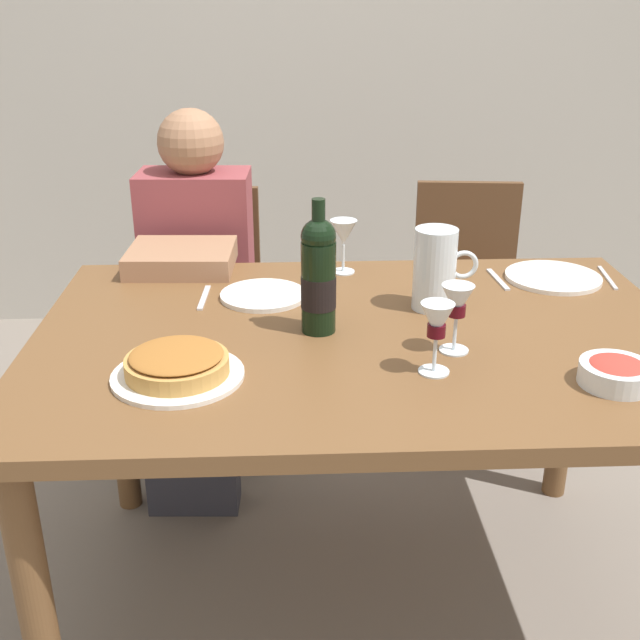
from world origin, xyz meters
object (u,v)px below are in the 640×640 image
dinner_plate_left_setting (553,277)px  chair_right (466,294)px  water_pitcher (435,274)px  chair_left (206,302)px  wine_glass_right_diner (344,234)px  wine_glass_centre (457,304)px  wine_glass_left_diner (437,324)px  salad_bowl (616,372)px  diner_left (194,295)px  baked_tart (177,365)px  dining_table (361,368)px  wine_bottle (319,276)px  dinner_plate_right_setting (263,295)px

dinner_plate_left_setting → chair_right: bearing=98.9°
water_pitcher → chair_left: bearing=131.2°
wine_glass_right_diner → wine_glass_centre: 0.55m
chair_right → dinner_plate_left_setting: bearing=104.4°
wine_glass_left_diner → chair_right: bearing=73.3°
salad_bowl → diner_left: size_ratio=0.13×
baked_tart → wine_glass_centre: (0.58, 0.10, 0.08)m
wine_glass_left_diner → dinner_plate_left_setting: (0.42, 0.53, -0.10)m
wine_glass_left_diner → wine_glass_centre: bearing=58.0°
wine_glass_centre → diner_left: 1.01m
salad_bowl → diner_left: 1.31m
wine_glass_left_diner → diner_left: bearing=124.9°
dinner_plate_left_setting → chair_left: (-0.99, 0.54, -0.27)m
dinner_plate_left_setting → dining_table: bearing=-149.4°
baked_tart → dinner_plate_left_setting: size_ratio=1.05×
wine_bottle → diner_left: bearing=120.2°
water_pitcher → wine_glass_right_diner: water_pitcher is taller
dining_table → baked_tart: size_ratio=5.60×
dining_table → baked_tart: baked_tart is taller
chair_right → wine_glass_centre: bearing=80.5°
wine_bottle → wine_glass_centre: (0.29, -0.12, -0.02)m
wine_bottle → wine_glass_right_diner: (0.09, 0.39, -0.02)m
wine_glass_right_diner → chair_left: (-0.43, 0.46, -0.37)m
wine_bottle → dinner_plate_left_setting: 0.73m
wine_glass_centre → dinner_plate_right_setting: (-0.42, 0.34, -0.10)m
wine_bottle → wine_glass_centre: wine_bottle is taller
wine_glass_left_diner → chair_left: size_ratio=0.17×
salad_bowl → wine_glass_right_diner: 0.84m
dining_table → salad_bowl: salad_bowl is taller
dining_table → wine_glass_centre: 0.30m
wine_glass_left_diner → chair_left: (-0.57, 1.07, -0.37)m
dining_table → baked_tart: bearing=-152.1°
wine_glass_centre → diner_left: size_ratio=0.13×
dinner_plate_right_setting → chair_left: (-0.22, 0.64, -0.27)m
wine_glass_centre → chair_right: size_ratio=0.17×
dining_table → wine_bottle: 0.25m
salad_bowl → wine_glass_centre: 0.34m
baked_tart → chair_left: 1.11m
wine_bottle → chair_right: size_ratio=0.35×
dining_table → dinner_plate_left_setting: 0.64m
wine_bottle → wine_glass_left_diner: 0.32m
water_pitcher → dinner_plate_right_setting: water_pitcher is taller
dining_table → wine_bottle: size_ratio=4.86×
chair_left → chair_right: size_ratio=1.00×
wine_bottle → water_pitcher: 0.32m
wine_glass_right_diner → wine_glass_centre: size_ratio=0.98×
diner_left → chair_right: size_ratio=1.33×
wine_bottle → wine_glass_left_diner: wine_bottle is taller
salad_bowl → wine_glass_centre: (-0.29, 0.17, 0.08)m
wine_glass_left_diner → wine_glass_centre: same height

